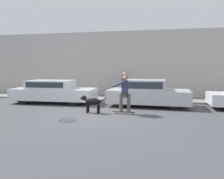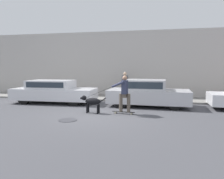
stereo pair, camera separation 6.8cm
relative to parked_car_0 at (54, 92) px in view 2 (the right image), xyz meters
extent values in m
plane|color=#47474C|center=(3.29, -2.61, -0.62)|extent=(36.00, 36.00, 0.00)
cube|color=#B2ADA8|center=(3.29, 3.38, 1.54)|extent=(32.00, 0.30, 4.32)
cube|color=gray|center=(3.29, 2.15, -0.57)|extent=(30.00, 2.13, 0.10)
cylinder|color=black|center=(1.43, 0.79, -0.29)|extent=(0.67, 0.22, 0.67)
cylinder|color=black|center=(1.47, -0.70, -0.29)|extent=(0.67, 0.22, 0.67)
cylinder|color=black|center=(-1.38, 0.70, -0.29)|extent=(0.67, 0.22, 0.67)
cylinder|color=black|center=(-1.34, -0.79, -0.29)|extent=(0.67, 0.22, 0.67)
cube|color=silver|center=(0.04, 0.00, -0.12)|extent=(4.59, 1.87, 0.61)
cube|color=silver|center=(-0.14, 0.00, 0.41)|extent=(2.42, 1.63, 0.45)
cube|color=#28333D|center=(-0.11, -0.79, 0.43)|extent=(2.09, 0.08, 0.29)
cylinder|color=black|center=(6.46, 0.74, -0.31)|extent=(0.63, 0.22, 0.62)
cylinder|color=black|center=(6.41, -0.81, -0.31)|extent=(0.63, 0.22, 0.62)
cylinder|color=black|center=(3.96, 0.82, -0.31)|extent=(0.63, 0.22, 0.62)
cylinder|color=black|center=(3.92, -0.74, -0.31)|extent=(0.63, 0.22, 0.62)
cube|color=#BCBCC1|center=(5.19, 0.00, -0.11)|extent=(4.08, 1.91, 0.65)
cube|color=#BCBCC1|center=(5.03, 0.01, 0.47)|extent=(2.02, 1.67, 0.50)
cube|color=#28333D|center=(5.00, -0.80, 0.49)|extent=(1.74, 0.06, 0.32)
cylinder|color=black|center=(8.92, 0.82, -0.29)|extent=(0.68, 0.22, 0.67)
cylinder|color=black|center=(2.69, -2.25, -0.43)|extent=(0.07, 0.07, 0.38)
cylinder|color=black|center=(2.71, -2.09, -0.43)|extent=(0.07, 0.07, 0.38)
cylinder|color=black|center=(3.18, -2.30, -0.43)|extent=(0.07, 0.07, 0.38)
cylinder|color=black|center=(3.19, -2.14, -0.43)|extent=(0.07, 0.07, 0.38)
ellipsoid|color=black|center=(2.94, -2.20, -0.12)|extent=(0.72, 0.36, 0.30)
sphere|color=black|center=(2.53, -2.16, 0.02)|extent=(0.22, 0.22, 0.22)
cylinder|color=black|center=(2.43, -2.15, 0.00)|extent=(0.13, 0.11, 0.10)
cylinder|color=black|center=(3.40, -2.24, -0.03)|extent=(0.28, 0.07, 0.21)
cylinder|color=beige|center=(3.90, -2.12, -0.59)|extent=(0.07, 0.03, 0.07)
cylinder|color=beige|center=(3.91, -1.97, -0.59)|extent=(0.07, 0.03, 0.07)
cylinder|color=beige|center=(4.59, -2.16, -0.59)|extent=(0.07, 0.03, 0.07)
cylinder|color=beige|center=(4.60, -2.01, -0.59)|extent=(0.07, 0.03, 0.07)
cube|color=black|center=(4.25, -2.06, -0.55)|extent=(0.96, 0.18, 0.02)
cylinder|color=brown|center=(4.13, -2.06, -0.15)|extent=(0.15, 0.15, 0.77)
cylinder|color=brown|center=(4.46, -2.08, -0.15)|extent=(0.15, 0.15, 0.77)
cube|color=brown|center=(4.30, -2.07, 0.15)|extent=(0.20, 0.34, 0.15)
cube|color=#2D334C|center=(4.30, -2.07, 0.51)|extent=(0.23, 0.43, 0.56)
sphere|color=#997056|center=(4.30, -2.07, 0.90)|extent=(0.21, 0.21, 0.21)
cylinder|color=#2D334C|center=(4.31, -1.81, 0.48)|extent=(0.09, 0.09, 0.53)
cylinder|color=#2D334C|center=(4.04, -2.30, 0.64)|extent=(0.53, 0.14, 0.30)
cylinder|color=black|center=(3.16, -2.22, 0.26)|extent=(1.27, 0.13, 0.56)
cylinder|color=#28282D|center=(3.66, 2.43, -0.13)|extent=(0.13, 0.13, 0.78)
cylinder|color=#28282D|center=(3.58, 2.31, -0.13)|extent=(0.13, 0.13, 0.78)
cube|color=#424751|center=(3.62, 2.37, 0.55)|extent=(0.36, 0.42, 0.57)
cylinder|color=#424751|center=(3.74, 2.56, 0.56)|extent=(0.08, 0.08, 0.54)
cylinder|color=#424751|center=(3.50, 2.18, 0.56)|extent=(0.08, 0.08, 0.54)
sphere|color=tan|center=(3.62, 2.37, 0.94)|extent=(0.21, 0.21, 0.21)
cube|color=brown|center=(3.74, 2.56, 0.17)|extent=(0.25, 0.32, 0.24)
cylinder|color=#38383D|center=(2.40, -3.62, -0.62)|extent=(0.69, 0.69, 0.01)
camera|label=1|loc=(5.62, -11.07, 1.33)|focal=35.00mm
camera|label=2|loc=(5.68, -11.05, 1.33)|focal=35.00mm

